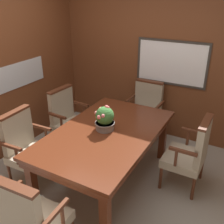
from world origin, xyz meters
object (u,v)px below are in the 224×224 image
object	(u,v)px
chair_right_far	(191,152)
chair_head_far	(145,109)
chair_left_far	(68,117)
chair_left_near	(26,145)
potted_plant	(105,119)
dining_table	(106,137)
chair_head_near	(30,218)

from	to	relation	value
chair_right_far	chair_head_far	bearing A→B (deg)	-132.66
chair_head_far	chair_right_far	world-z (taller)	same
chair_left_far	chair_right_far	xyz separation A→B (m)	(1.94, -0.04, 0.00)
chair_left_near	potted_plant	xyz separation A→B (m)	(0.90, 0.50, 0.39)
dining_table	chair_head_near	size ratio (longest dim) A/B	1.95
chair_head_far	potted_plant	bearing A→B (deg)	-89.61
dining_table	chair_left_near	bearing A→B (deg)	-153.72
dining_table	chair_right_far	xyz separation A→B (m)	(0.98, 0.42, -0.15)
dining_table	potted_plant	xyz separation A→B (m)	(-0.04, 0.03, 0.24)
chair_left_far	chair_right_far	world-z (taller)	same
chair_head_far	chair_right_far	bearing A→B (deg)	-41.78
chair_left_near	chair_head_near	size ratio (longest dim) A/B	1.00
chair_left_far	potted_plant	bearing A→B (deg)	-110.80
chair_head_near	chair_left_far	size ratio (longest dim) A/B	1.00
dining_table	chair_head_near	bearing A→B (deg)	-91.10
chair_head_far	potted_plant	xyz separation A→B (m)	(-0.03, -1.32, 0.39)
chair_left_near	potted_plant	world-z (taller)	potted_plant
chair_left_near	chair_head_far	world-z (taller)	same
chair_right_far	potted_plant	world-z (taller)	potted_plant
chair_right_far	chair_left_far	bearing A→B (deg)	-90.52
chair_left_near	chair_head_far	distance (m)	2.03
chair_head_far	dining_table	bearing A→B (deg)	-87.92
potted_plant	chair_right_far	bearing A→B (deg)	20.64
chair_left_far	potted_plant	distance (m)	1.09
chair_head_near	chair_left_far	world-z (taller)	same
potted_plant	dining_table	bearing A→B (deg)	-40.69
chair_head_near	chair_head_far	distance (m)	2.66
chair_head_near	chair_right_far	distance (m)	2.00
chair_left_near	chair_head_near	bearing A→B (deg)	-135.26
chair_head_near	chair_right_far	bearing A→B (deg)	-122.98
dining_table	potted_plant	distance (m)	0.24
chair_head_near	chair_left_far	xyz separation A→B (m)	(-0.94, 1.77, 0.00)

